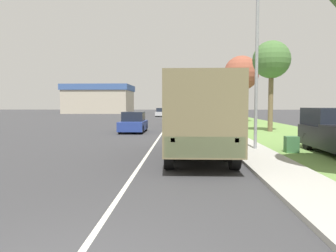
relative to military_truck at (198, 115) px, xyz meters
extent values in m
plane|color=#38383A|center=(-2.08, 30.84, -1.70)|extent=(180.00, 180.00, 0.00)
cube|color=silver|center=(-2.08, 30.84, -1.70)|extent=(0.12, 120.00, 0.00)
cube|color=#ADAAA3|center=(2.42, 30.84, -1.64)|extent=(1.80, 120.00, 0.12)
cube|color=#6B9347|center=(6.82, 30.84, -1.69)|extent=(7.00, 120.00, 0.02)
cube|color=#545B3D|center=(0.00, 2.89, -0.19)|extent=(2.40, 2.09, 1.94)
cube|color=brown|center=(0.00, -0.84, 0.13)|extent=(2.40, 5.37, 2.57)
cube|color=#545B3D|center=(0.00, -3.47, -0.81)|extent=(2.28, 0.10, 0.60)
cube|color=red|center=(-0.90, -3.49, -0.61)|extent=(0.12, 0.06, 0.12)
cube|color=red|center=(0.90, -3.49, -0.61)|extent=(0.12, 0.06, 0.12)
cylinder|color=black|center=(-1.05, 2.79, -1.18)|extent=(0.30, 1.04, 1.04)
cylinder|color=black|center=(1.05, 2.79, -1.18)|extent=(0.30, 1.04, 1.04)
cylinder|color=black|center=(-1.05, -2.18, -1.18)|extent=(0.30, 1.04, 1.04)
cylinder|color=black|center=(1.05, -2.18, -1.18)|extent=(0.30, 1.04, 1.04)
cylinder|color=black|center=(-1.05, -0.57, -1.18)|extent=(0.30, 1.04, 1.04)
cylinder|color=black|center=(1.05, -0.57, -1.18)|extent=(0.30, 1.04, 1.04)
cube|color=navy|center=(-4.27, 11.77, -1.19)|extent=(1.78, 3.96, 0.68)
cube|color=black|center=(-4.27, 11.85, -0.50)|extent=(1.57, 1.78, 0.70)
cylinder|color=black|center=(-5.06, 13.04, -1.38)|extent=(0.20, 0.64, 0.64)
cylinder|color=black|center=(-3.47, 13.04, -1.38)|extent=(0.20, 0.64, 0.64)
cylinder|color=black|center=(-5.06, 10.50, -1.38)|extent=(0.20, 0.64, 0.64)
cylinder|color=black|center=(-3.47, 10.50, -1.38)|extent=(0.20, 0.64, 0.64)
cube|color=black|center=(-0.64, 19.38, -1.18)|extent=(1.92, 4.68, 0.70)
cube|color=black|center=(-0.64, 19.48, -0.47)|extent=(1.69, 2.11, 0.71)
cylinder|color=black|center=(-1.50, 20.88, -1.38)|extent=(0.20, 0.64, 0.64)
cylinder|color=black|center=(0.23, 20.88, -1.38)|extent=(0.20, 0.64, 0.64)
cylinder|color=black|center=(-1.50, 17.89, -1.38)|extent=(0.20, 0.64, 0.64)
cylinder|color=black|center=(0.23, 17.89, -1.38)|extent=(0.20, 0.64, 0.64)
cube|color=tan|center=(-0.39, 34.14, -1.19)|extent=(1.74, 4.57, 0.68)
cube|color=black|center=(-0.39, 34.23, -0.49)|extent=(1.53, 2.06, 0.70)
cylinder|color=black|center=(-1.16, 35.60, -1.38)|extent=(0.20, 0.64, 0.64)
cylinder|color=black|center=(0.38, 35.60, -1.38)|extent=(0.20, 0.64, 0.64)
cylinder|color=black|center=(-1.16, 32.67, -1.38)|extent=(0.20, 0.64, 0.64)
cylinder|color=black|center=(0.38, 32.67, -1.38)|extent=(0.20, 0.64, 0.64)
cube|color=#B7BABF|center=(-4.19, 44.69, -1.20)|extent=(1.82, 4.30, 0.64)
cube|color=black|center=(-4.19, 44.78, -0.55)|extent=(1.60, 1.93, 0.67)
cylinder|color=black|center=(-5.01, 46.07, -1.38)|extent=(0.20, 0.64, 0.64)
cylinder|color=black|center=(-3.38, 46.07, -1.38)|extent=(0.20, 0.64, 0.64)
cylinder|color=black|center=(-5.01, 43.32, -1.38)|extent=(0.20, 0.64, 0.64)
cylinder|color=black|center=(-3.38, 43.32, -1.38)|extent=(0.20, 0.64, 0.64)
cube|color=#336B3D|center=(-3.70, 54.01, -1.20)|extent=(1.78, 4.88, 0.65)
cube|color=black|center=(-3.70, 54.11, -0.53)|extent=(1.57, 2.19, 0.68)
cylinder|color=black|center=(-4.49, 55.57, -1.38)|extent=(0.20, 0.64, 0.64)
cylinder|color=black|center=(-2.91, 55.57, -1.38)|extent=(0.20, 0.64, 0.64)
cylinder|color=black|center=(-4.49, 52.45, -1.38)|extent=(0.20, 0.64, 0.64)
cylinder|color=black|center=(-2.91, 52.45, -1.38)|extent=(0.20, 0.64, 0.64)
cube|color=black|center=(6.07, 2.36, -0.16)|extent=(1.86, 2.37, 0.80)
cylinder|color=black|center=(5.18, 2.59, -1.30)|extent=(0.24, 0.76, 0.76)
cylinder|color=gray|center=(2.67, 2.10, 2.31)|extent=(0.14, 0.14, 7.79)
cylinder|color=brown|center=(6.21, 12.83, 0.68)|extent=(0.37, 0.37, 4.72)
sphere|color=#477038|center=(6.21, 12.83, 3.82)|extent=(2.85, 2.85, 2.85)
cylinder|color=brown|center=(6.56, 27.32, 0.67)|extent=(0.27, 0.27, 4.70)
sphere|color=brown|center=(6.56, 27.32, 4.17)|extent=(4.17, 4.17, 4.17)
cube|color=#3D7042|center=(4.12, 1.61, -1.33)|extent=(0.55, 0.45, 0.70)
cube|color=#B2A893|center=(-20.33, 65.61, 0.99)|extent=(14.82, 12.27, 5.38)
cube|color=#385693|center=(-20.33, 65.61, 4.35)|extent=(15.41, 12.76, 1.34)
camera|label=1|loc=(-0.66, -12.69, 0.40)|focal=35.00mm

